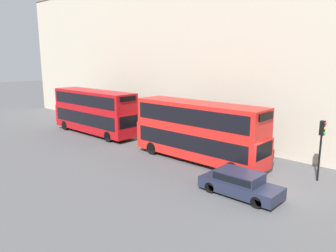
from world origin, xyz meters
The scene contains 6 objects.
ground_plane centered at (0.00, 0.00, 0.00)m, with size 200.00×200.00×0.00m, color #515154.
building_facade centered at (7.00, 0.00, 8.31)m, with size 1.10×80.00×16.01m.
bus_leading centered at (1.60, 6.41, 2.44)m, with size 2.59×10.65×4.42m.
bus_second_in_queue centered at (1.60, 19.64, 2.42)m, with size 2.59×10.75×4.40m.
car_dark_sedan centered at (-1.80, 0.82, 0.74)m, with size 1.86×4.57×1.39m.
traffic_light centered at (3.53, -1.65, 2.77)m, with size 0.30×0.36×3.85m.
Camera 1 is at (-17.24, -7.98, 7.63)m, focal length 35.00 mm.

